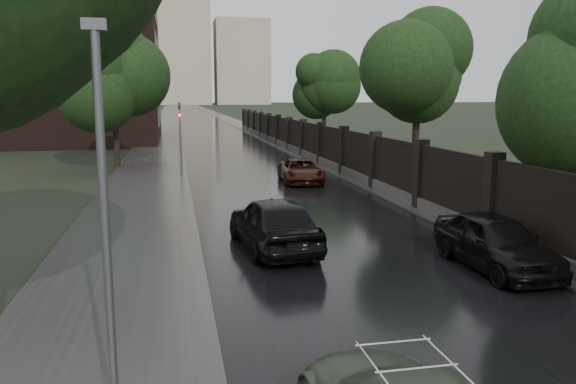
{
  "coord_description": "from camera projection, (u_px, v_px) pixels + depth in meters",
  "views": [
    {
      "loc": [
        -4.62,
        -4.85,
        4.31
      ],
      "look_at": [
        -1.35,
        11.26,
        1.5
      ],
      "focal_mm": 35.0,
      "sensor_mm": 36.0,
      "label": 1
    }
  ],
  "objects": [
    {
      "name": "brick_building",
      "position": [
        22.0,
        33.0,
        51.34
      ],
      "size": [
        24.0,
        18.0,
        20.0
      ],
      "primitive_type": "cube",
      "color": "black",
      "rests_on": "ground"
    },
    {
      "name": "lamp_post",
      "position": [
        106.0,
        245.0,
        6.26
      ],
      "size": [
        0.25,
        0.12,
        5.11
      ],
      "color": "#59595E",
      "rests_on": "ground"
    },
    {
      "name": "car_right_near",
      "position": [
        495.0,
        242.0,
        14.07
      ],
      "size": [
        1.73,
        4.17,
        1.41
      ],
      "primitive_type": "imported",
      "rotation": [
        0.0,
        0.0,
        0.01
      ],
      "color": "black",
      "rests_on": "ground"
    },
    {
      "name": "verge_right",
      "position": [
        203.0,
        109.0,
        190.94
      ],
      "size": [
        3.0,
        420.0,
        0.08
      ],
      "primitive_type": "cube",
      "color": "#2D2D2D",
      "rests_on": "ground"
    },
    {
      "name": "tree_left_far",
      "position": [
        113.0,
        80.0,
        32.85
      ],
      "size": [
        4.25,
        4.25,
        7.39
      ],
      "color": "black",
      "rests_on": "ground"
    },
    {
      "name": "traffic_light",
      "position": [
        180.0,
        134.0,
        29.22
      ],
      "size": [
        0.16,
        0.32,
        4.0
      ],
      "color": "#59595E",
      "rests_on": "ground"
    },
    {
      "name": "fence_right",
      "position": [
        313.0,
        146.0,
        37.98
      ],
      "size": [
        0.45,
        75.72,
        2.7
      ],
      "color": "#383533",
      "rests_on": "ground"
    },
    {
      "name": "stalinist_tower",
      "position": [
        180.0,
        30.0,
        289.67
      ],
      "size": [
        92.0,
        30.0,
        159.0
      ],
      "color": "tan",
      "rests_on": "ground"
    },
    {
      "name": "tree_right_b",
      "position": [
        418.0,
        83.0,
        28.21
      ],
      "size": [
        4.08,
        4.08,
        7.01
      ],
      "color": "black",
      "rests_on": "ground"
    },
    {
      "name": "tree_right_c",
      "position": [
        324.0,
        88.0,
        45.6
      ],
      "size": [
        4.08,
        4.08,
        7.01
      ],
      "color": "black",
      "rests_on": "ground"
    },
    {
      "name": "sidewalk_left",
      "position": [
        169.0,
        109.0,
        188.68
      ],
      "size": [
        4.0,
        420.0,
        0.16
      ],
      "primitive_type": "cube",
      "color": "#2D2D2D",
      "rests_on": "ground"
    },
    {
      "name": "car_right_far",
      "position": [
        301.0,
        171.0,
        28.33
      ],
      "size": [
        2.3,
        4.42,
        1.19
      ],
      "primitive_type": "imported",
      "rotation": [
        0.0,
        0.0,
        -0.08
      ],
      "color": "black",
      "rests_on": "ground"
    },
    {
      "name": "hatchback_left",
      "position": [
        273.0,
        223.0,
        15.85
      ],
      "size": [
        2.29,
        4.75,
        1.57
      ],
      "primitive_type": "imported",
      "rotation": [
        0.0,
        0.0,
        3.24
      ],
      "color": "black",
      "rests_on": "ground"
    },
    {
      "name": "road",
      "position": [
        187.0,
        109.0,
        189.86
      ],
      "size": [
        8.0,
        420.0,
        0.02
      ],
      "primitive_type": "cube",
      "color": "black",
      "rests_on": "ground"
    }
  ]
}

